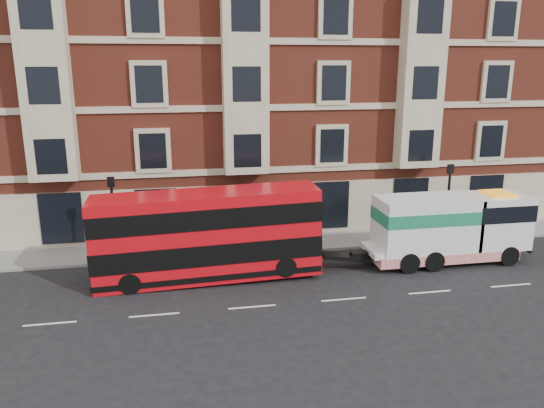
{
  "coord_description": "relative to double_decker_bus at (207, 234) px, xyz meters",
  "views": [
    {
      "loc": [
        -2.93,
        -20.08,
        9.86
      ],
      "look_at": [
        1.6,
        4.0,
        3.33
      ],
      "focal_mm": 35.0,
      "sensor_mm": 36.0,
      "label": 1
    }
  ],
  "objects": [
    {
      "name": "lamp_post_west",
      "position": [
        -4.43,
        2.84,
        0.45
      ],
      "size": [
        0.35,
        0.15,
        4.35
      ],
      "color": "black",
      "rests_on": "sidewalk"
    },
    {
      "name": "lamp_post_east",
      "position": [
        13.57,
        2.84,
        0.45
      ],
      "size": [
        0.35,
        0.15,
        4.35
      ],
      "color": "black",
      "rests_on": "sidewalk"
    },
    {
      "name": "pedestrian",
      "position": [
        -4.96,
        2.79,
        -1.3
      ],
      "size": [
        0.58,
        0.39,
        1.56
      ],
      "primitive_type": "imported",
      "rotation": [
        0.0,
        0.0,
        -0.03
      ],
      "color": "#1A1E34",
      "rests_on": "sidewalk"
    },
    {
      "name": "sidewalk",
      "position": [
        1.57,
        4.14,
        -2.15
      ],
      "size": [
        90.0,
        3.0,
        0.15
      ],
      "primitive_type": "cube",
      "color": "slate",
      "rests_on": "ground"
    },
    {
      "name": "ground",
      "position": [
        1.57,
        -3.36,
        -2.23
      ],
      "size": [
        120.0,
        120.0,
        0.0
      ],
      "primitive_type": "plane",
      "color": "black",
      "rests_on": "ground"
    },
    {
      "name": "tow_truck",
      "position": [
        12.05,
        0.0,
        -0.39
      ],
      "size": [
        8.31,
        2.46,
        3.46
      ],
      "color": "white",
      "rests_on": "ground"
    },
    {
      "name": "victorian_terrace",
      "position": [
        2.07,
        11.64,
        7.84
      ],
      "size": [
        45.0,
        12.0,
        20.4
      ],
      "color": "maroon",
      "rests_on": "ground"
    },
    {
      "name": "double_decker_bus",
      "position": [
        0.0,
        0.0,
        0.0
      ],
      "size": [
        10.38,
        2.38,
        4.2
      ],
      "color": "red",
      "rests_on": "ground"
    }
  ]
}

